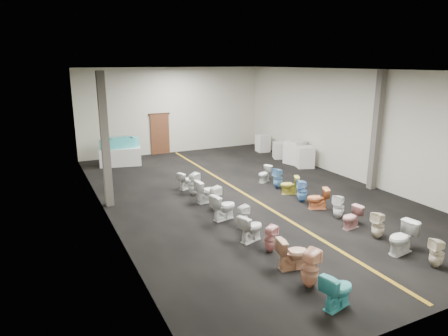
{
  "coord_description": "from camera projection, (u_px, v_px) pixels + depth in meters",
  "views": [
    {
      "loc": [
        -6.86,
        -12.32,
        4.76
      ],
      "look_at": [
        -0.39,
        1.0,
        0.82
      ],
      "focal_mm": 32.0,
      "sensor_mm": 36.0,
      "label": 1
    }
  ],
  "objects": [
    {
      "name": "appliance_crate_d",
      "position": [
        263.0,
        143.0,
        21.79
      ],
      "size": [
        0.69,
        0.69,
        0.91
      ],
      "primitive_type": "cube",
      "rotation": [
        0.0,
        0.0,
        -0.08
      ],
      "color": "silver",
      "rests_on": "floor"
    },
    {
      "name": "toilet_right_8",
      "position": [
        278.0,
        178.0,
        15.42
      ],
      "size": [
        0.45,
        0.45,
        0.81
      ],
      "primitive_type": "imported",
      "rotation": [
        0.0,
        0.0,
        -1.31
      ],
      "color": "#629ACB",
      "rests_on": "floor"
    },
    {
      "name": "toilet_left_8",
      "position": [
        207.0,
        191.0,
        13.9
      ],
      "size": [
        0.84,
        0.54,
        0.81
      ],
      "primitive_type": "imported",
      "rotation": [
        0.0,
        0.0,
        1.69
      ],
      "color": "white",
      "rests_on": "floor"
    },
    {
      "name": "toilet_left_9",
      "position": [
        193.0,
        184.0,
        14.65
      ],
      "size": [
        0.5,
        0.5,
        0.84
      ],
      "primitive_type": "imported",
      "rotation": [
        0.0,
        0.0,
        1.97
      ],
      "color": "silver",
      "rests_on": "floor"
    },
    {
      "name": "aisle_stripe",
      "position": [
        245.0,
        194.0,
        14.83
      ],
      "size": [
        0.12,
        15.6,
        0.01
      ],
      "primitive_type": "cube",
      "color": "#8F6914",
      "rests_on": "floor"
    },
    {
      "name": "toilet_left_2",
      "position": [
        292.0,
        253.0,
        9.42
      ],
      "size": [
        0.83,
        0.56,
        0.78
      ],
      "primitive_type": "imported",
      "rotation": [
        0.0,
        0.0,
        1.4
      ],
      "color": "#E1AB85",
      "rests_on": "floor"
    },
    {
      "name": "back_door",
      "position": [
        160.0,
        134.0,
        21.12
      ],
      "size": [
        1.0,
        0.1,
        2.1
      ],
      "primitive_type": "cube",
      "color": "#562D19",
      "rests_on": "floor"
    },
    {
      "name": "toilet_right_9",
      "position": [
        265.0,
        174.0,
        16.27
      ],
      "size": [
        0.75,
        0.6,
        0.67
      ],
      "primitive_type": "imported",
      "rotation": [
        0.0,
        0.0,
        -1.16
      ],
      "color": "silver",
      "rests_on": "floor"
    },
    {
      "name": "appliance_crate_b",
      "position": [
        295.0,
        152.0,
        19.2
      ],
      "size": [
        0.99,
        0.99,
        1.11
      ],
      "primitive_type": "cube",
      "rotation": [
        0.0,
        0.0,
        0.26
      ],
      "color": "beige",
      "rests_on": "floor"
    },
    {
      "name": "door_frame",
      "position": [
        159.0,
        114.0,
        20.85
      ],
      "size": [
        1.15,
        0.08,
        0.1
      ],
      "primitive_type": "cube",
      "color": "#331C11",
      "rests_on": "back_door"
    },
    {
      "name": "floor",
      "position": [
        245.0,
        194.0,
        14.83
      ],
      "size": [
        16.0,
        16.0,
        0.0
      ],
      "primitive_type": "plane",
      "color": "black",
      "rests_on": "ground"
    },
    {
      "name": "toilet_right_3",
      "position": [
        352.0,
        217.0,
        11.73
      ],
      "size": [
        0.7,
        0.46,
        0.67
      ],
      "primitive_type": "imported",
      "rotation": [
        0.0,
        0.0,
        -1.44
      ],
      "color": "#CF918F",
      "rests_on": "floor"
    },
    {
      "name": "toilet_left_1",
      "position": [
        310.0,
        269.0,
        8.63
      ],
      "size": [
        0.51,
        0.5,
        0.86
      ],
      "primitive_type": "imported",
      "rotation": [
        0.0,
        0.0,
        1.93
      ],
      "color": "#E6A784",
      "rests_on": "floor"
    },
    {
      "name": "toilet_right_6",
      "position": [
        302.0,
        191.0,
        13.93
      ],
      "size": [
        0.47,
        0.47,
        0.79
      ],
      "primitive_type": "imported",
      "rotation": [
        0.0,
        0.0,
        -1.96
      ],
      "color": "#67A1D9",
      "rests_on": "floor"
    },
    {
      "name": "wall_right",
      "position": [
        353.0,
        125.0,
        16.36
      ],
      "size": [
        0.0,
        16.0,
        16.0
      ],
      "primitive_type": "plane",
      "rotation": [
        1.57,
        0.0,
        -1.57
      ],
      "color": "#BAB79F",
      "rests_on": "ground"
    },
    {
      "name": "display_table",
      "position": [
        120.0,
        156.0,
        18.95
      ],
      "size": [
        2.04,
        1.31,
        0.84
      ],
      "primitive_type": "cube",
      "rotation": [
        0.0,
        0.0,
        -0.21
      ],
      "color": "silver",
      "rests_on": "floor"
    },
    {
      "name": "appliance_crate_a",
      "position": [
        305.0,
        157.0,
        18.54
      ],
      "size": [
        0.97,
        0.97,
        0.97
      ],
      "primitive_type": "cube",
      "rotation": [
        0.0,
        0.0,
        -0.35
      ],
      "color": "silver",
      "rests_on": "floor"
    },
    {
      "name": "toilet_left_10",
      "position": [
        186.0,
        180.0,
        15.39
      ],
      "size": [
        0.76,
        0.61,
        0.68
      ],
      "primitive_type": "imported",
      "rotation": [
        0.0,
        0.0,
        1.99
      ],
      "color": "white",
      "rests_on": "floor"
    },
    {
      "name": "toilet_left_5",
      "position": [
        242.0,
        217.0,
        11.69
      ],
      "size": [
        0.37,
        0.37,
        0.72
      ],
      "primitive_type": "imported",
      "rotation": [
        0.0,
        0.0,
        1.7
      ],
      "color": "silver",
      "rests_on": "floor"
    },
    {
      "name": "ceiling",
      "position": [
        247.0,
        70.0,
        13.67
      ],
      "size": [
        16.0,
        16.0,
        0.0
      ],
      "primitive_type": "plane",
      "rotation": [
        3.14,
        0.0,
        0.0
      ],
      "color": "black",
      "rests_on": "ground"
    },
    {
      "name": "toilet_left_0",
      "position": [
        337.0,
        290.0,
        7.92
      ],
      "size": [
        0.83,
        0.58,
        0.77
      ],
      "primitive_type": "imported",
      "rotation": [
        0.0,
        0.0,
        1.79
      ],
      "color": "#40B0B4",
      "rests_on": "floor"
    },
    {
      "name": "toilet_right_1",
      "position": [
        402.0,
        238.0,
        10.16
      ],
      "size": [
        0.88,
        0.58,
        0.84
      ],
      "primitive_type": "imported",
      "rotation": [
        0.0,
        0.0,
        -1.43
      ],
      "color": "silver",
      "rests_on": "floor"
    },
    {
      "name": "column_left",
      "position": [
        105.0,
        141.0,
        13.11
      ],
      "size": [
        0.25,
        0.25,
        4.5
      ],
      "primitive_type": "cube",
      "color": "#59544C",
      "rests_on": "floor"
    },
    {
      "name": "toilet_left_3",
      "position": [
        270.0,
        239.0,
        10.26
      ],
      "size": [
        0.42,
        0.41,
        0.71
      ],
      "primitive_type": "imported",
      "rotation": [
        0.0,
        0.0,
        1.94
      ],
      "color": "#D08989",
      "rests_on": "floor"
    },
    {
      "name": "column_right",
      "position": [
        376.0,
        131.0,
        14.95
      ],
      "size": [
        0.25,
        0.25,
        4.5
      ],
      "primitive_type": "cube",
      "color": "#59544C",
      "rests_on": "floor"
    },
    {
      "name": "bathtub",
      "position": [
        120.0,
        143.0,
        18.78
      ],
      "size": [
        1.86,
        0.7,
        0.55
      ],
      "rotation": [
        0.0,
        0.0,
        0.03
      ],
      "color": "#40B9B8",
      "rests_on": "display_table"
    },
    {
      "name": "wall_back",
      "position": [
        173.0,
        111.0,
        21.2
      ],
      "size": [
        10.0,
        0.0,
        10.0
      ],
      "primitive_type": "plane",
      "rotation": [
        1.57,
        0.0,
        0.0
      ],
      "color": "#BAB79F",
      "rests_on": "ground"
    },
    {
      "name": "toilet_left_4",
      "position": [
        251.0,
        228.0,
        10.89
      ],
      "size": [
        0.85,
        0.64,
        0.76
      ],
      "primitive_type": "imported",
      "rotation": [
        0.0,
        0.0,
        1.89
      ],
      "color": "white",
      "rests_on": "floor"
    },
    {
      "name": "toilet_right_5",
      "position": [
        318.0,
        199.0,
        13.27
      ],
      "size": [
        0.81,
        0.64,
        0.72
      ],
      "primitive_type": "imported",
      "rotation": [
        0.0,
        0.0,
        -1.96
      ],
      "color": "#E78148",
      "rests_on": "floor"
    },
    {
      "name": "toilet_right_7",
      "position": [
        289.0,
        185.0,
        14.78
      ],
      "size": [
        0.77,
        0.63,
        0.69
      ],
      "primitive_type": "imported",
      "rotation": [
        0.0,
        0.0,
        -2.0
      ],
      "color": "gold",
      "rests_on": "floor"
    },
    {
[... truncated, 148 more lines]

